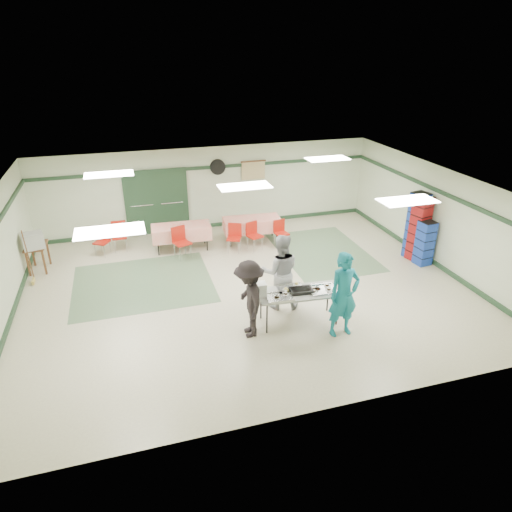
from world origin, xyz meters
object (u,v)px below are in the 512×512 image
object	(u,v)px
crate_stack_blue_b	(416,226)
crate_stack_red	(419,229)
volunteer_dark	(249,299)
chair_a	(253,233)
chair_c	(280,230)
chair_loose_a	(119,233)
chair_b	(234,235)
crate_stack_blue_a	(425,243)
dining_table_a	(252,224)
office_printer	(33,241)
broom	(28,256)
volunteer_teal	(344,295)
dining_table_b	(181,232)
chair_loose_b	(103,239)
volunteer_grey	(280,272)
serving_table	(299,293)
chair_d	(180,239)
printer_table	(36,249)

from	to	relation	value
crate_stack_blue_b	crate_stack_red	bearing A→B (deg)	-90.00
volunteer_dark	chair_a	bearing A→B (deg)	166.52
chair_c	chair_loose_a	xyz separation A→B (m)	(-4.72, 1.06, 0.05)
chair_b	crate_stack_blue_a	bearing A→B (deg)	-2.48
volunteer_dark	chair_loose_a	xyz separation A→B (m)	(-2.52, 5.36, -0.31)
dining_table_a	office_printer	world-z (taller)	office_printer
volunteer_dark	crate_stack_blue_a	world-z (taller)	volunteer_dark
dining_table_a	volunteer_dark	bearing A→B (deg)	-102.45
volunteer_dark	broom	xyz separation A→B (m)	(-4.77, 3.85, -0.09)
volunteer_teal	chair_b	distance (m)	4.97
chair_a	chair_c	xyz separation A→B (m)	(0.86, 0.00, -0.02)
dining_table_b	broom	xyz separation A→B (m)	(-4.04, -1.03, 0.20)
dining_table_b	broom	world-z (taller)	broom
chair_loose_b	chair_a	bearing A→B (deg)	21.39
dining_table_a	chair_loose_a	xyz separation A→B (m)	(-3.99, 0.49, -0.02)
crate_stack_red	office_printer	world-z (taller)	crate_stack_red
volunteer_dark	chair_a	world-z (taller)	volunteer_dark
dining_table_a	chair_loose_a	size ratio (longest dim) A/B	2.02
volunteer_grey	chair_c	bearing A→B (deg)	-95.16
crate_stack_blue_a	volunteer_grey	bearing A→B (deg)	-167.56
dining_table_a	dining_table_b	distance (m)	2.20
crate_stack_red	broom	world-z (taller)	crate_stack_red
crate_stack_blue_b	chair_loose_b	bearing A→B (deg)	162.29
chair_a	volunteer_teal	bearing A→B (deg)	-103.75
chair_loose_b	office_printer	size ratio (longest dim) A/B	1.59
serving_table	chair_loose_b	world-z (taller)	chair_loose_b
volunteer_grey	crate_stack_red	distance (m)	4.81
chair_loose_a	office_printer	distance (m)	2.41
chair_d	office_printer	distance (m)	3.87
chair_c	office_printer	distance (m)	6.91
chair_c	crate_stack_red	size ratio (longest dim) A/B	0.43
dining_table_b	chair_c	bearing A→B (deg)	-8.09
volunteer_grey	chair_loose_a	distance (m)	5.69
chair_loose_b	crate_stack_blue_a	world-z (taller)	crate_stack_blue_a
volunteer_grey	volunteer_teal	bearing A→B (deg)	136.56
volunteer_dark	dining_table_a	xyz separation A→B (m)	(1.47, 4.88, -0.29)
dining_table_a	chair_b	bearing A→B (deg)	-136.66
volunteer_teal	chair_b	xyz separation A→B (m)	(-1.14, 4.82, -0.42)
crate_stack_blue_a	broom	xyz separation A→B (m)	(-10.38, 1.93, 0.13)
chair_a	chair_loose_a	world-z (taller)	chair_loose_a
crate_stack_red	chair_loose_b	bearing A→B (deg)	161.43
printer_table	office_printer	size ratio (longest dim) A/B	1.57
printer_table	chair_loose_b	bearing A→B (deg)	21.64
chair_loose_b	printer_table	world-z (taller)	chair_loose_b
serving_table	volunteer_teal	world-z (taller)	volunteer_teal
dining_table_a	printer_table	world-z (taller)	dining_table_a
dining_table_b	crate_stack_red	size ratio (longest dim) A/B	0.93
chair_c	dining_table_b	bearing A→B (deg)	159.40
volunteer_dark	crate_stack_blue_a	size ratio (longest dim) A/B	1.34
volunteer_teal	volunteer_grey	distance (m)	1.68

